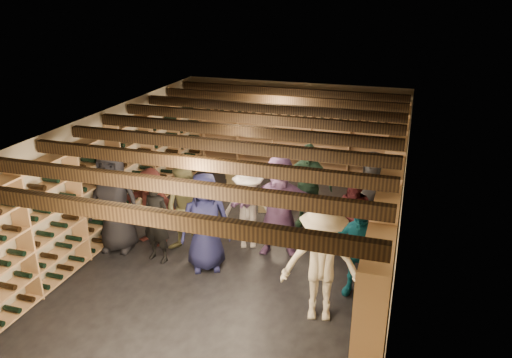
{
  "coord_description": "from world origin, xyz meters",
  "views": [
    {
      "loc": [
        2.73,
        -7.77,
        4.58
      ],
      "look_at": [
        0.21,
        0.2,
        1.33
      ],
      "focal_mm": 35.0,
      "sensor_mm": 36.0,
      "label": 1
    }
  ],
  "objects_px": {
    "person_3": "(322,263)",
    "person_5": "(152,206)",
    "person_1": "(156,221)",
    "person_12": "(371,194)",
    "person_0": "(114,201)",
    "person_11": "(279,205)",
    "crate_stack_right": "(280,198)",
    "crate_stack_left": "(238,178)",
    "person_2": "(186,211)",
    "person_8": "(354,217)",
    "crate_loose": "(271,207)",
    "person_4": "(357,250)",
    "person_9": "(248,209)",
    "person_10": "(307,185)",
    "person_6": "(205,222)"
  },
  "relations": [
    {
      "from": "person_4",
      "to": "person_12",
      "type": "height_order",
      "value": "person_12"
    },
    {
      "from": "crate_stack_left",
      "to": "person_5",
      "type": "height_order",
      "value": "person_5"
    },
    {
      "from": "person_2",
      "to": "person_10",
      "type": "height_order",
      "value": "person_10"
    },
    {
      "from": "person_1",
      "to": "person_12",
      "type": "height_order",
      "value": "person_12"
    },
    {
      "from": "person_1",
      "to": "person_12",
      "type": "distance_m",
      "value": 4.08
    },
    {
      "from": "person_5",
      "to": "person_11",
      "type": "distance_m",
      "value": 2.4
    },
    {
      "from": "person_3",
      "to": "person_5",
      "type": "distance_m",
      "value": 3.71
    },
    {
      "from": "crate_stack_right",
      "to": "person_10",
      "type": "distance_m",
      "value": 1.11
    },
    {
      "from": "person_12",
      "to": "person_2",
      "type": "bearing_deg",
      "value": -136.05
    },
    {
      "from": "crate_stack_right",
      "to": "person_6",
      "type": "height_order",
      "value": "person_6"
    },
    {
      "from": "crate_stack_right",
      "to": "person_12",
      "type": "height_order",
      "value": "person_12"
    },
    {
      "from": "crate_loose",
      "to": "person_9",
      "type": "distance_m",
      "value": 1.8
    },
    {
      "from": "crate_loose",
      "to": "person_8",
      "type": "height_order",
      "value": "person_8"
    },
    {
      "from": "crate_stack_right",
      "to": "crate_stack_left",
      "type": "bearing_deg",
      "value": 151.63
    },
    {
      "from": "person_10",
      "to": "person_6",
      "type": "bearing_deg",
      "value": -116.91
    },
    {
      "from": "crate_stack_right",
      "to": "person_12",
      "type": "xyz_separation_m",
      "value": [
        1.96,
        -0.6,
        0.59
      ]
    },
    {
      "from": "person_0",
      "to": "person_11",
      "type": "xyz_separation_m",
      "value": [
        2.86,
        0.79,
        -0.03
      ]
    },
    {
      "from": "person_3",
      "to": "person_6",
      "type": "distance_m",
      "value": 2.26
    },
    {
      "from": "person_9",
      "to": "person_11",
      "type": "relative_size",
      "value": 0.83
    },
    {
      "from": "person_3",
      "to": "person_5",
      "type": "bearing_deg",
      "value": 149.4
    },
    {
      "from": "person_0",
      "to": "person_12",
      "type": "bearing_deg",
      "value": 16.3
    },
    {
      "from": "person_2",
      "to": "person_1",
      "type": "bearing_deg",
      "value": -129.42
    },
    {
      "from": "person_1",
      "to": "person_3",
      "type": "xyz_separation_m",
      "value": [
        3.04,
        -0.77,
        0.14
      ]
    },
    {
      "from": "person_2",
      "to": "person_9",
      "type": "bearing_deg",
      "value": 37.41
    },
    {
      "from": "crate_loose",
      "to": "person_2",
      "type": "bearing_deg",
      "value": -112.5
    },
    {
      "from": "crate_stack_left",
      "to": "person_11",
      "type": "height_order",
      "value": "person_11"
    },
    {
      "from": "person_9",
      "to": "person_10",
      "type": "height_order",
      "value": "person_10"
    },
    {
      "from": "person_6",
      "to": "person_8",
      "type": "relative_size",
      "value": 1.15
    },
    {
      "from": "person_2",
      "to": "person_12",
      "type": "xyz_separation_m",
      "value": [
        3.06,
        1.78,
        0.01
      ]
    },
    {
      "from": "crate_stack_right",
      "to": "person_0",
      "type": "xyz_separation_m",
      "value": [
        -2.4,
        -2.62,
        0.7
      ]
    },
    {
      "from": "crate_stack_left",
      "to": "crate_loose",
      "type": "distance_m",
      "value": 1.32
    },
    {
      "from": "person_9",
      "to": "person_10",
      "type": "distance_m",
      "value": 1.47
    },
    {
      "from": "person_4",
      "to": "person_11",
      "type": "bearing_deg",
      "value": 162.47
    },
    {
      "from": "person_0",
      "to": "person_4",
      "type": "distance_m",
      "value": 4.37
    },
    {
      "from": "person_1",
      "to": "crate_stack_right",
      "type": "bearing_deg",
      "value": 71.92
    },
    {
      "from": "person_11",
      "to": "person_8",
      "type": "bearing_deg",
      "value": -0.2
    },
    {
      "from": "person_1",
      "to": "person_2",
      "type": "relative_size",
      "value": 0.9
    },
    {
      "from": "crate_stack_left",
      "to": "person_12",
      "type": "xyz_separation_m",
      "value": [
        3.16,
        -1.25,
        0.5
      ]
    },
    {
      "from": "crate_loose",
      "to": "person_5",
      "type": "bearing_deg",
      "value": -130.51
    },
    {
      "from": "crate_stack_right",
      "to": "person_9",
      "type": "bearing_deg",
      "value": -94.17
    },
    {
      "from": "person_2",
      "to": "person_8",
      "type": "bearing_deg",
      "value": 23.25
    },
    {
      "from": "person_4",
      "to": "person_5",
      "type": "relative_size",
      "value": 1.04
    },
    {
      "from": "person_3",
      "to": "person_12",
      "type": "height_order",
      "value": "person_3"
    },
    {
      "from": "crate_stack_left",
      "to": "person_1",
      "type": "relative_size",
      "value": 0.45
    },
    {
      "from": "crate_stack_right",
      "to": "person_4",
      "type": "xyz_separation_m",
      "value": [
        1.96,
        -2.76,
        0.52
      ]
    },
    {
      "from": "crate_loose",
      "to": "person_3",
      "type": "distance_m",
      "value": 3.88
    },
    {
      "from": "person_8",
      "to": "person_12",
      "type": "xyz_separation_m",
      "value": [
        0.21,
        0.94,
        0.09
      ]
    },
    {
      "from": "person_3",
      "to": "person_9",
      "type": "distance_m",
      "value": 2.4
    },
    {
      "from": "crate_stack_right",
      "to": "crate_loose",
      "type": "xyz_separation_m",
      "value": [
        -0.17,
        -0.14,
        -0.17
      ]
    },
    {
      "from": "crate_stack_right",
      "to": "person_11",
      "type": "distance_m",
      "value": 2.0
    }
  ]
}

